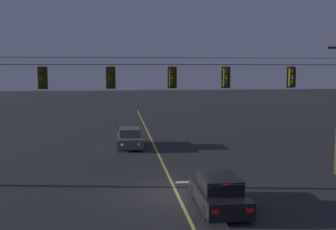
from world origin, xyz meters
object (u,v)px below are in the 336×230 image
Objects in this scene: traffic_light_left_inner at (111,78)px; traffic_light_rightmost at (292,77)px; car_waiting_near_lane at (219,193)px; traffic_light_leftmost at (42,78)px; traffic_light_centre at (173,77)px; car_oncoming_lead at (130,138)px; traffic_light_right_inner at (227,77)px.

traffic_light_left_inner and traffic_light_rightmost have the same top height.
traffic_light_rightmost is 0.28× the size of car_waiting_near_lane.
traffic_light_leftmost is 1.00× the size of traffic_light_centre.
traffic_light_leftmost and traffic_light_centre have the same top height.
car_waiting_near_lane and car_oncoming_lead have the same top height.
traffic_light_leftmost and traffic_light_right_inner have the same top height.
traffic_light_right_inner is at bearing 0.00° from traffic_light_left_inner.
traffic_light_left_inner is 10.60m from car_oncoming_lead.
traffic_light_centre reaches higher than car_oncoming_lead.
traffic_light_left_inner and traffic_light_centre have the same top height.
traffic_light_leftmost is 6.50m from traffic_light_centre.
traffic_light_right_inner reaches higher than car_waiting_near_lane.
traffic_light_leftmost is 1.00× the size of traffic_light_rightmost.
traffic_light_leftmost and traffic_light_rightmost have the same top height.
traffic_light_centre is 0.28× the size of car_waiting_near_lane.
traffic_light_rightmost is (3.57, 0.00, 0.00)m from traffic_light_right_inner.
car_waiting_near_lane is at bearing -137.65° from traffic_light_rightmost.
car_oncoming_lead is at bearing 103.29° from car_waiting_near_lane.
car_oncoming_lead is (1.18, 9.42, -4.71)m from traffic_light_left_inner.
traffic_light_leftmost is 11.47m from car_oncoming_lead.
traffic_light_right_inner is (2.84, 0.00, 0.00)m from traffic_light_centre.
traffic_light_centre is at bearing 106.28° from car_waiting_near_lane.
traffic_light_left_inner is (3.36, 0.00, 0.00)m from traffic_light_leftmost.
traffic_light_right_inner and traffic_light_rightmost have the same top height.
car_oncoming_lead is (4.54, 9.42, -4.71)m from traffic_light_leftmost.
traffic_light_rightmost is 13.46m from car_oncoming_lead.
traffic_light_centre is 6.73m from car_waiting_near_lane.
traffic_light_leftmost reaches higher than car_waiting_near_lane.
traffic_light_leftmost is at bearing -115.71° from car_oncoming_lead.
car_waiting_near_lane is at bearing -76.71° from car_oncoming_lead.
traffic_light_left_inner is at bearing 0.00° from traffic_light_leftmost.
car_waiting_near_lane is at bearing -107.95° from traffic_light_right_inner.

